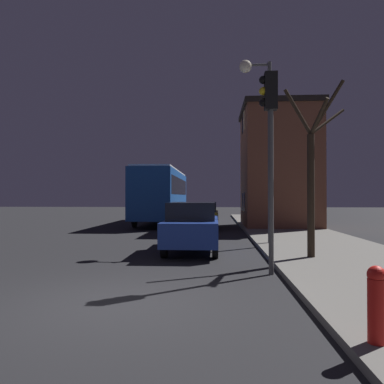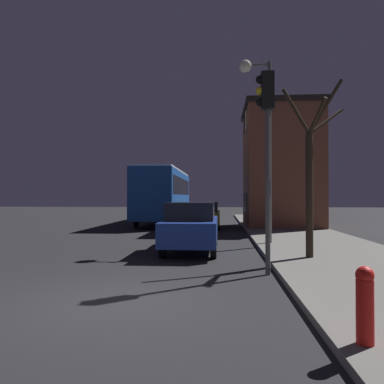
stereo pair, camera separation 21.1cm
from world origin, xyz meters
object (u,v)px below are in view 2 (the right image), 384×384
at_px(bus, 164,192).
at_px(fire_hydrant, 365,303).
at_px(traffic_light, 266,130).
at_px(streetlamp, 259,113).
at_px(car_near_lane, 192,226).
at_px(car_mid_lane, 204,214).
at_px(bare_tree, 311,174).

distance_m(bus, fire_hydrant, 22.06).
relative_size(traffic_light, bus, 0.43).
distance_m(streetlamp, traffic_light, 5.40).
bearing_deg(traffic_light, car_near_lane, 119.45).
relative_size(streetlamp, car_near_lane, 1.54).
distance_m(streetlamp, car_mid_lane, 9.33).
bearing_deg(fire_hydrant, car_near_lane, 108.04).
xyz_separation_m(streetlamp, fire_hydrant, (0.23, -9.62, -4.40)).
bearing_deg(car_mid_lane, bare_tree, -72.67).
bearing_deg(streetlamp, fire_hydrant, -88.61).
xyz_separation_m(traffic_light, bus, (-4.97, 16.82, -1.26)).
relative_size(bare_tree, car_mid_lane, 1.07).
bearing_deg(traffic_light, fire_hydrant, -82.58).
bearing_deg(car_near_lane, car_mid_lane, 89.90).
bearing_deg(streetlamp, car_near_lane, -148.31).
height_order(streetlamp, bus, streetlamp).
bearing_deg(bus, traffic_light, -73.54).
xyz_separation_m(streetlamp, car_mid_lane, (-2.40, 7.97, -4.20)).
bearing_deg(bus, streetlamp, -65.49).
distance_m(streetlamp, fire_hydrant, 10.58).
height_order(bus, fire_hydrant, bus).
distance_m(traffic_light, car_near_lane, 4.93).
height_order(bare_tree, bus, bare_tree).
distance_m(streetlamp, car_near_lane, 5.02).
relative_size(car_near_lane, fire_hydrant, 4.93).
distance_m(car_near_lane, fire_hydrant, 8.56).
height_order(traffic_light, bus, traffic_light).
distance_m(bus, car_mid_lane, 4.91).
height_order(traffic_light, fire_hydrant, traffic_light).
relative_size(traffic_light, car_mid_lane, 1.04).
bearing_deg(car_near_lane, bus, 102.44).
bearing_deg(streetlamp, bus, 114.51).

